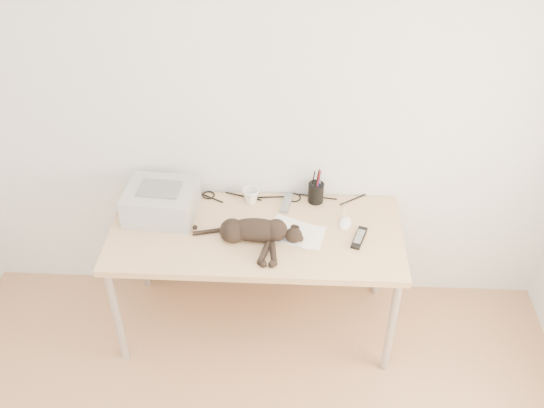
# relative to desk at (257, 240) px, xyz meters

# --- Properties ---
(wall_back) EXTENTS (3.50, 0.00, 3.50)m
(wall_back) POSITION_rel_desk_xyz_m (0.00, 0.27, 0.69)
(wall_back) COLOR silver
(wall_back) RESTS_ON floor
(desk) EXTENTS (1.60, 0.70, 0.74)m
(desk) POSITION_rel_desk_xyz_m (0.00, 0.00, 0.00)
(desk) COLOR #D7B47E
(desk) RESTS_ON floor
(printer) EXTENTS (0.40, 0.35, 0.18)m
(printer) POSITION_rel_desk_xyz_m (-0.54, 0.05, 0.22)
(printer) COLOR #A5A5A9
(printer) RESTS_ON desk
(papers) EXTENTS (0.35, 0.29, 0.01)m
(papers) POSITION_rel_desk_xyz_m (0.21, -0.09, 0.14)
(papers) COLOR white
(papers) RESTS_ON desk
(cat) EXTENTS (0.60, 0.27, 0.14)m
(cat) POSITION_rel_desk_xyz_m (-0.01, -0.15, 0.19)
(cat) COLOR black
(cat) RESTS_ON desk
(mug) EXTENTS (0.14, 0.14, 0.09)m
(mug) POSITION_rel_desk_xyz_m (-0.05, 0.18, 0.18)
(mug) COLOR white
(mug) RESTS_ON desk
(pen_cup) EXTENTS (0.09, 0.09, 0.23)m
(pen_cup) POSITION_rel_desk_xyz_m (0.33, 0.20, 0.20)
(pen_cup) COLOR black
(pen_cup) RESTS_ON desk
(remote_grey) EXTENTS (0.08, 0.18, 0.02)m
(remote_grey) POSITION_rel_desk_xyz_m (0.16, 0.16, 0.14)
(remote_grey) COLOR slate
(remote_grey) RESTS_ON desk
(remote_black) EXTENTS (0.10, 0.18, 0.02)m
(remote_black) POSITION_rel_desk_xyz_m (0.56, -0.12, 0.14)
(remote_black) COLOR black
(remote_black) RESTS_ON desk
(mouse) EXTENTS (0.09, 0.13, 0.04)m
(mouse) POSITION_rel_desk_xyz_m (0.49, 0.00, 0.15)
(mouse) COLOR white
(mouse) RESTS_ON desk
(cable_tangle) EXTENTS (1.36, 0.09, 0.01)m
(cable_tangle) POSITION_rel_desk_xyz_m (0.00, 0.22, 0.14)
(cable_tangle) COLOR black
(cable_tangle) RESTS_ON desk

